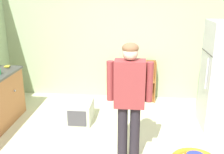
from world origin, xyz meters
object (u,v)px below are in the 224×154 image
object	(u,v)px
pet_carrier	(80,112)
banana_bunch	(8,66)
bookshelf	(133,83)
standing_person	(129,95)

from	to	relation	value
pet_carrier	banana_bunch	world-z (taller)	banana_bunch
bookshelf	pet_carrier	distance (m)	1.46
bookshelf	standing_person	distance (m)	2.31
banana_bunch	standing_person	bearing A→B (deg)	-30.45
standing_person	banana_bunch	bearing A→B (deg)	149.55
bookshelf	pet_carrier	xyz separation A→B (m)	(-0.92, -1.12, -0.18)
pet_carrier	banana_bunch	distance (m)	1.55
standing_person	banana_bunch	distance (m)	2.59
pet_carrier	bookshelf	bearing A→B (deg)	50.60
bookshelf	pet_carrier	bearing A→B (deg)	-129.40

